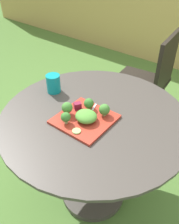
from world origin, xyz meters
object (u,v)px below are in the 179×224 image
at_px(salad_plate, 85,119).
at_px(drinking_glass, 54,84).
at_px(fork, 90,113).
at_px(patio_chair, 150,77).

height_order(salad_plate, drinking_glass, drinking_glass).
bearing_deg(fork, drinking_glass, 170.03).
bearing_deg(drinking_glass, patio_chair, 73.31).
distance_m(salad_plate, drinking_glass, 0.35).
bearing_deg(fork, patio_chair, 94.29).
xyz_separation_m(patio_chair, fork, (0.07, -0.92, 0.21)).
height_order(salad_plate, fork, fork).
distance_m(patio_chair, fork, 0.95).
relative_size(patio_chair, drinking_glass, 8.00).
bearing_deg(drinking_glass, salad_plate, -17.74).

